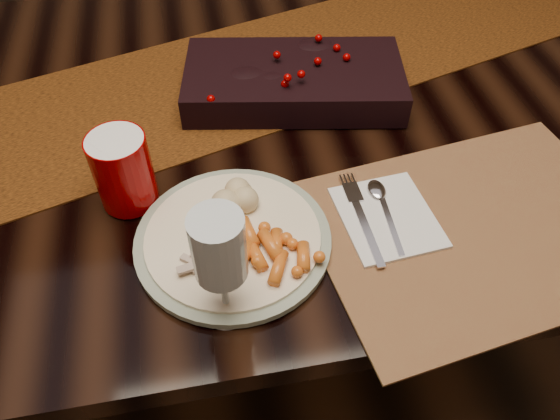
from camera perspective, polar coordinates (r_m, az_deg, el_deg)
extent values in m
plane|color=black|center=(1.58, -3.12, -11.87)|extent=(5.00, 5.00, 0.00)
cube|color=black|center=(1.27, -3.82, -3.39)|extent=(1.80, 1.00, 0.75)
cube|color=black|center=(1.06, -8.22, 12.49)|extent=(1.76, 0.84, 0.00)
cube|color=brown|center=(0.85, 19.94, -1.80)|extent=(0.52, 0.41, 0.00)
cylinder|color=#F8E4C3|center=(0.78, -4.94, -3.02)|extent=(0.33, 0.33, 0.02)
cube|color=white|center=(0.82, 11.13, -0.72)|extent=(0.15, 0.17, 0.01)
cylinder|color=#860000|center=(0.83, -16.08, 3.97)|extent=(0.09, 0.09, 0.12)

